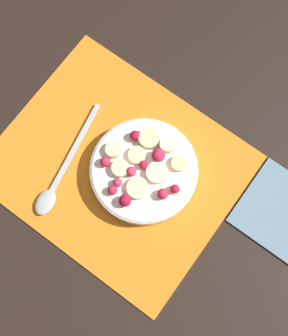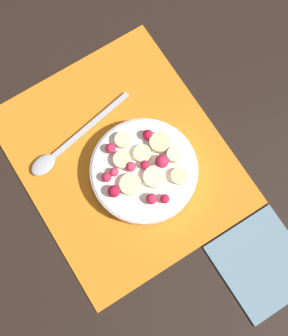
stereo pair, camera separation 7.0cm
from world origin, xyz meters
name	(u,v)px [view 1 (the left image)]	position (x,y,z in m)	size (l,w,h in m)	color
ground_plane	(117,167)	(0.00, 0.00, 0.00)	(3.00, 3.00, 0.00)	black
placemat	(117,167)	(0.00, 0.00, 0.00)	(0.39, 0.33, 0.01)	orange
fruit_bowl	(144,170)	(0.04, 0.02, 0.02)	(0.18, 0.18, 0.05)	white
spoon	(57,182)	(-0.06, -0.08, 0.01)	(0.06, 0.21, 0.01)	#B2B2B7
napkin	(285,214)	(0.27, 0.10, 0.00)	(0.14, 0.13, 0.01)	slate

